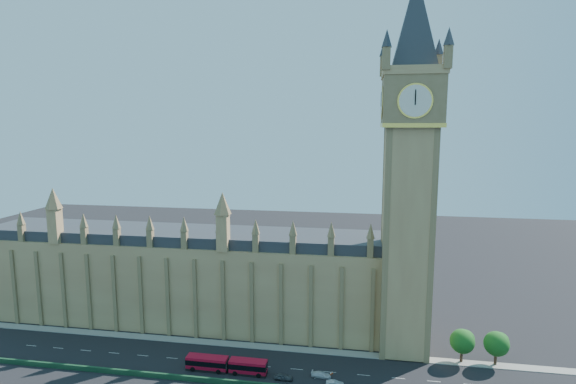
% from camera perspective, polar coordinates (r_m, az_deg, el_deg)
% --- Properties ---
extents(ground, '(400.00, 400.00, 0.00)m').
position_cam_1_polar(ground, '(118.94, -5.02, -21.03)').
color(ground, black).
rests_on(ground, ground).
extents(palace_westminster, '(120.00, 20.00, 28.00)m').
position_cam_1_polar(palace_westminster, '(139.84, -12.93, -10.38)').
color(palace_westminster, '#A87D51').
rests_on(palace_westminster, ground).
extents(elizabeth_tower, '(20.59, 20.59, 105.00)m').
position_cam_1_polar(elizabeth_tower, '(114.83, 15.27, 6.20)').
color(elizabeth_tower, '#A87D51').
rests_on(elizabeth_tower, ground).
extents(bridge_parapet, '(160.00, 0.60, 1.20)m').
position_cam_1_polar(bridge_parapet, '(111.15, -6.27, -22.98)').
color(bridge_parapet, '#1E4C2D').
rests_on(bridge_parapet, ground).
extents(kerb_north, '(160.00, 3.00, 0.16)m').
position_cam_1_polar(kerb_north, '(127.00, -3.89, -18.94)').
color(kerb_north, gray).
rests_on(kerb_north, ground).
extents(tree_east_near, '(6.00, 6.00, 8.50)m').
position_cam_1_polar(tree_east_near, '(124.93, 21.35, -17.17)').
color(tree_east_near, '#382619').
rests_on(tree_east_near, ground).
extents(tree_east_far, '(6.00, 6.00, 8.50)m').
position_cam_1_polar(tree_east_far, '(126.83, 25.05, -17.00)').
color(tree_east_far, '#382619').
rests_on(tree_east_far, ground).
extents(red_bus, '(19.75, 3.26, 3.35)m').
position_cam_1_polar(red_bus, '(116.03, -7.83, -20.89)').
color(red_bus, '#B90C25').
rests_on(red_bus, ground).
extents(car_grey, '(4.22, 1.75, 1.43)m').
position_cam_1_polar(car_grey, '(112.52, -0.58, -22.43)').
color(car_grey, '#44484D').
rests_on(car_grey, ground).
extents(car_silver, '(4.06, 1.54, 1.32)m').
position_cam_1_polar(car_silver, '(110.76, 5.98, -23.06)').
color(car_silver, '#B3B4BB').
rests_on(car_silver, ground).
extents(car_white, '(4.68, 2.14, 1.33)m').
position_cam_1_polar(car_white, '(113.67, 4.23, -22.14)').
color(car_white, silver).
rests_on(car_white, ground).
extents(cone_a, '(0.51, 0.51, 0.63)m').
position_cam_1_polar(cone_a, '(114.43, 4.56, -22.12)').
color(cone_a, black).
rests_on(cone_a, ground).
extents(cone_b, '(0.56, 0.56, 0.79)m').
position_cam_1_polar(cone_b, '(114.11, 4.61, -22.17)').
color(cone_b, black).
rests_on(cone_b, ground).
extents(cone_c, '(0.47, 0.47, 0.62)m').
position_cam_1_polar(cone_c, '(115.42, 5.64, -21.85)').
color(cone_c, black).
rests_on(cone_c, ground).
extents(cone_d, '(0.48, 0.48, 0.66)m').
position_cam_1_polar(cone_d, '(114.96, 5.44, -21.97)').
color(cone_d, black).
rests_on(cone_d, ground).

